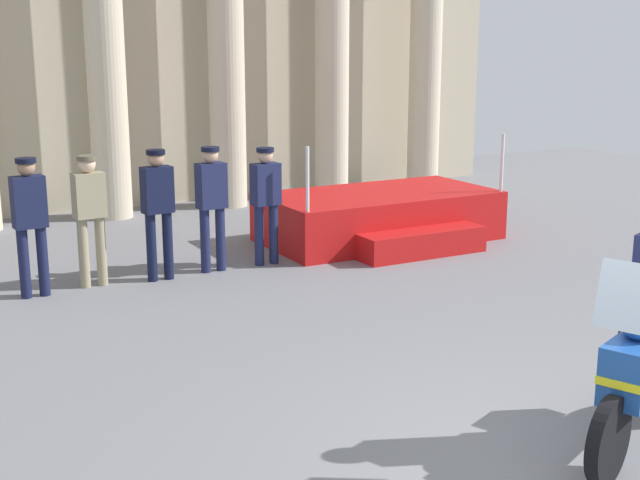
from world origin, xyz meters
name	(u,v)px	position (x,y,z in m)	size (l,w,h in m)	color
ground_plane	(572,468)	(0.00, 0.00, 0.00)	(28.00, 28.00, 0.00)	slate
reviewing_stand	(381,218)	(2.69, 6.81, 0.36)	(3.55, 2.36, 1.65)	#B71414
officer_in_row_0	(30,216)	(-2.61, 6.30, 1.00)	(0.40, 0.26, 1.70)	#141938
officer_in_row_1	(90,210)	(-1.87, 6.41, 0.98)	(0.40, 0.26, 1.66)	gray
officer_in_row_2	(158,204)	(-1.03, 6.28, 1.00)	(0.40, 0.26, 1.70)	black
officer_in_row_3	(212,199)	(-0.27, 6.36, 0.99)	(0.40, 0.26, 1.68)	#191E42
officer_in_row_4	(266,196)	(0.52, 6.35, 0.96)	(0.40, 0.26, 1.63)	#191E42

